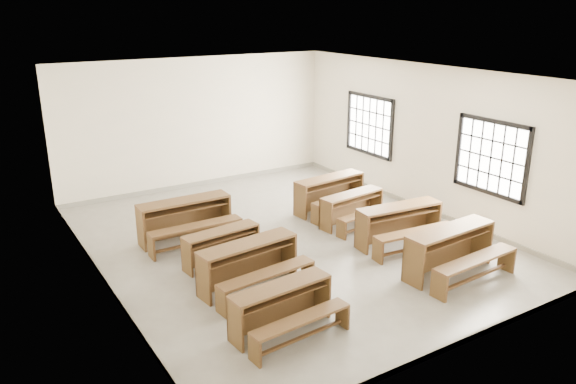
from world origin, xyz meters
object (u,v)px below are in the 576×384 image
desk_set_0 (283,305)px  desk_set_7 (331,191)px  desk_set_3 (186,217)px  desk_set_2 (223,245)px  desk_set_1 (250,262)px  desk_set_4 (452,248)px  desk_set_6 (353,207)px  desk_set_5 (401,222)px

desk_set_0 → desk_set_7: 5.00m
desk_set_0 → desk_set_3: bearing=83.9°
desk_set_3 → desk_set_2: bearing=-84.9°
desk_set_1 → desk_set_7: size_ratio=1.00×
desk_set_4 → desk_set_6: size_ratio=1.17×
desk_set_0 → desk_set_7: (3.46, 3.61, 0.05)m
desk_set_0 → desk_set_5: 3.73m
desk_set_1 → desk_set_3: bearing=86.7°
desk_set_1 → desk_set_3: size_ratio=0.99×
desk_set_2 → desk_set_3: bearing=88.7°
desk_set_4 → desk_set_3: bearing=127.7°
desk_set_0 → desk_set_3: desk_set_3 is taller
desk_set_1 → desk_set_2: 1.00m
desk_set_4 → desk_set_6: bearing=86.6°
desk_set_2 → desk_set_5: (3.25, -0.99, 0.08)m
desk_set_7 → desk_set_0: bearing=-139.6°
desk_set_4 → desk_set_7: desk_set_4 is taller
desk_set_4 → desk_set_6: desk_set_4 is taller
desk_set_1 → desk_set_7: (3.24, 2.24, 0.00)m
desk_set_5 → desk_set_2: bearing=168.5°
desk_set_4 → desk_set_5: desk_set_4 is taller
desk_set_1 → desk_set_3: desk_set_3 is taller
desk_set_5 → desk_set_7: (-0.01, 2.22, -0.00)m
desk_set_0 → desk_set_4: desk_set_4 is taller
desk_set_6 → desk_set_7: desk_set_7 is taller
desk_set_2 → desk_set_3: (-0.12, 1.38, 0.10)m
desk_set_0 → desk_set_6: desk_set_0 is taller
desk_set_3 → desk_set_4: desk_set_3 is taller
desk_set_0 → desk_set_6: 4.30m
desk_set_6 → desk_set_4: bearing=-96.8°
desk_set_5 → desk_set_7: 2.22m
desk_set_2 → desk_set_7: (3.24, 1.24, 0.08)m
desk_set_0 → desk_set_4: size_ratio=0.86×
desk_set_2 → desk_set_5: desk_set_5 is taller
desk_set_3 → desk_set_6: desk_set_3 is taller
desk_set_0 → desk_set_7: bearing=41.7°
desk_set_0 → desk_set_2: size_ratio=1.07×
desk_set_6 → desk_set_2: bearing=179.0°
desk_set_2 → desk_set_6: desk_set_6 is taller
desk_set_6 → desk_set_5: bearing=-92.0°
desk_set_0 → desk_set_1: (0.22, 1.38, 0.04)m
desk_set_5 → desk_set_0: bearing=-152.7°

